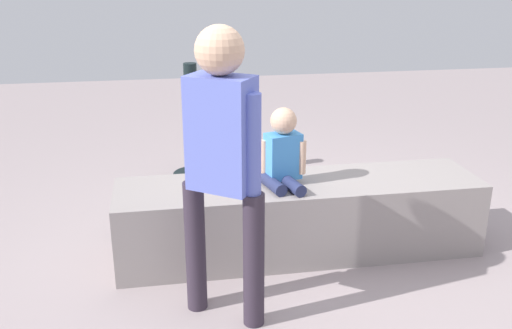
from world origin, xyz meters
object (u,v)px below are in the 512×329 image
object	(u,v)px
gift_bag	(253,176)
cake_box_white	(255,216)
cake_plate	(234,187)
water_bottle_near_gift	(150,193)
adult_standing	(222,152)
handbag_black_leather	(163,208)
child_seated	(283,152)
party_cup_red	(379,184)

from	to	relation	value
gift_bag	cake_box_white	xyz separation A→B (m)	(-0.07, -0.53, -0.11)
cake_plate	cake_box_white	xyz separation A→B (m)	(0.22, 0.52, -0.45)
gift_bag	water_bottle_near_gift	world-z (taller)	gift_bag
adult_standing	water_bottle_near_gift	bearing A→B (deg)	104.07
cake_plate	handbag_black_leather	world-z (taller)	cake_plate
cake_box_white	child_seated	bearing A→B (deg)	-79.72
adult_standing	cake_plate	size ratio (longest dim) A/B	6.78
child_seated	water_bottle_near_gift	size ratio (longest dim) A/B	2.53
cake_plate	gift_bag	distance (m)	1.14
water_bottle_near_gift	handbag_black_leather	world-z (taller)	handbag_black_leather
party_cup_red	handbag_black_leather	distance (m)	1.79
child_seated	cake_plate	size ratio (longest dim) A/B	2.16
adult_standing	gift_bag	bearing A→B (deg)	75.41
party_cup_red	cake_plate	bearing A→B (deg)	-144.04
cake_plate	party_cup_red	bearing A→B (deg)	35.96
cake_plate	adult_standing	bearing A→B (deg)	-102.97
water_bottle_near_gift	cake_box_white	xyz separation A→B (m)	(0.75, -0.48, -0.03)
cake_plate	gift_bag	xyz separation A→B (m)	(0.29, 1.05, -0.34)
adult_standing	handbag_black_leather	distance (m)	1.53
child_seated	handbag_black_leather	size ratio (longest dim) A/B	1.59
water_bottle_near_gift	cake_box_white	size ratio (longest dim) A/B	0.58
cake_plate	handbag_black_leather	size ratio (longest dim) A/B	0.74
handbag_black_leather	party_cup_red	bearing A→B (deg)	9.37
cake_box_white	water_bottle_near_gift	bearing A→B (deg)	147.36
water_bottle_near_gift	cake_box_white	bearing A→B (deg)	-32.64
cake_plate	water_bottle_near_gift	size ratio (longest dim) A/B	1.17
cake_plate	party_cup_red	distance (m)	1.71
handbag_black_leather	water_bottle_near_gift	bearing A→B (deg)	106.82
gift_bag	water_bottle_near_gift	xyz separation A→B (m)	(-0.82, -0.05, -0.07)
gift_bag	handbag_black_leather	size ratio (longest dim) A/B	1.17
water_bottle_near_gift	party_cup_red	world-z (taller)	water_bottle_near_gift
cake_plate	party_cup_red	xyz separation A→B (m)	(1.34, 0.97, -0.45)
child_seated	gift_bag	size ratio (longest dim) A/B	1.36
gift_bag	handbag_black_leather	bearing A→B (deg)	-152.83
adult_standing	water_bottle_near_gift	world-z (taller)	adult_standing
child_seated	gift_bag	distance (m)	1.15
child_seated	party_cup_red	world-z (taller)	child_seated
handbag_black_leather	gift_bag	bearing A→B (deg)	27.17
child_seated	water_bottle_near_gift	distance (m)	1.41
child_seated	cake_box_white	distance (m)	0.81
child_seated	party_cup_red	distance (m)	1.53
child_seated	cake_box_white	world-z (taller)	child_seated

